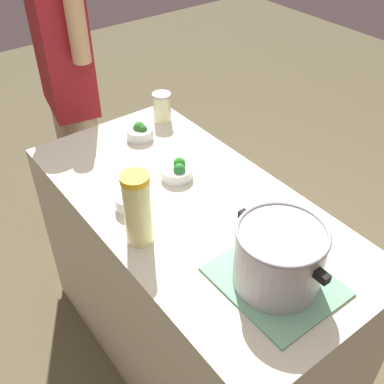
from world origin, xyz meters
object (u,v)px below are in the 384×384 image
cooking_pot (279,256)px  broccoli_bowl_back (177,171)px  broccoli_bowl_front (131,200)px  person_cook (69,91)px  lemonade_pitcher (137,209)px  mason_jar (162,107)px  broccoli_bowl_center (140,132)px

cooking_pot → broccoli_bowl_back: size_ratio=2.71×
broccoli_bowl_front → person_cook: bearing=-12.3°
broccoli_bowl_front → person_cook: (0.90, -0.20, -0.01)m
lemonade_pitcher → cooking_pot: bearing=-150.4°
cooking_pot → broccoli_bowl_back: 0.59m
broccoli_bowl_front → person_cook: 0.92m
cooking_pot → person_cook: 1.44m
cooking_pot → person_cook: person_cook is taller
lemonade_pitcher → mason_jar: bearing=-39.6°
lemonade_pitcher → broccoli_bowl_front: size_ratio=2.20×
broccoli_bowl_front → lemonade_pitcher: bearing=157.7°
broccoli_bowl_back → person_cook: bearing=1.8°
lemonade_pitcher → person_cook: bearing=-13.9°
lemonade_pitcher → mason_jar: size_ratio=1.95×
mason_jar → broccoli_bowl_center: bearing=112.8°
lemonade_pitcher → broccoli_bowl_center: (0.51, -0.32, -0.10)m
mason_jar → broccoli_bowl_front: size_ratio=1.13×
mason_jar → person_cook: 0.53m
broccoli_bowl_back → person_cook: size_ratio=0.07×
broccoli_bowl_center → broccoli_bowl_front: bearing=144.2°
cooking_pot → lemonade_pitcher: (0.38, 0.22, 0.02)m
broccoli_bowl_center → person_cook: bearing=6.5°
cooking_pot → broccoli_bowl_front: 0.56m
lemonade_pitcher → person_cook: 1.09m
broccoli_bowl_center → person_cook: (0.54, 0.06, -0.01)m
lemonade_pitcher → broccoli_bowl_front: (0.15, -0.06, -0.10)m
cooking_pot → broccoli_bowl_center: (0.89, -0.11, -0.08)m
broccoli_bowl_back → broccoli_bowl_center: bearing=-6.4°
lemonade_pitcher → broccoli_bowl_center: lemonade_pitcher is taller
cooking_pot → mason_jar: 1.00m
broccoli_bowl_front → person_cook: size_ratio=0.07×
lemonade_pitcher → mason_jar: (0.58, -0.48, -0.06)m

